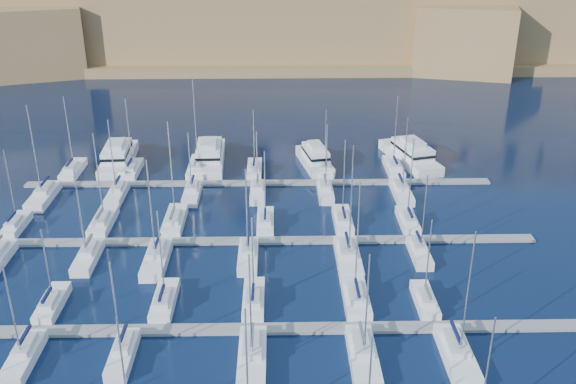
{
  "coord_description": "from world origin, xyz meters",
  "views": [
    {
      "loc": [
        3.32,
        -74.88,
        46.07
      ],
      "look_at": [
        4.85,
        6.0,
        9.96
      ],
      "focal_mm": 40.0,
      "sensor_mm": 36.0,
      "label": 1
    }
  ],
  "objects_px": {
    "motor_yacht_c": "(315,158)",
    "motor_yacht_a": "(118,157)",
    "motor_yacht_b": "(209,156)",
    "motor_yacht_d": "(411,154)"
  },
  "relations": [
    {
      "from": "motor_yacht_b",
      "to": "motor_yacht_c",
      "type": "distance_m",
      "value": 20.55
    },
    {
      "from": "motor_yacht_b",
      "to": "motor_yacht_a",
      "type": "bearing_deg",
      "value": -179.23
    },
    {
      "from": "motor_yacht_a",
      "to": "motor_yacht_c",
      "type": "relative_size",
      "value": 1.21
    },
    {
      "from": "motor_yacht_d",
      "to": "motor_yacht_c",
      "type": "bearing_deg",
      "value": -174.4
    },
    {
      "from": "motor_yacht_c",
      "to": "motor_yacht_d",
      "type": "relative_size",
      "value": 0.78
    },
    {
      "from": "motor_yacht_c",
      "to": "motor_yacht_b",
      "type": "bearing_deg",
      "value": 174.75
    },
    {
      "from": "motor_yacht_a",
      "to": "motor_yacht_b",
      "type": "distance_m",
      "value": 17.69
    },
    {
      "from": "motor_yacht_a",
      "to": "motor_yacht_b",
      "type": "height_order",
      "value": "same"
    },
    {
      "from": "motor_yacht_c",
      "to": "motor_yacht_a",
      "type": "bearing_deg",
      "value": 177.53
    },
    {
      "from": "motor_yacht_b",
      "to": "motor_yacht_d",
      "type": "distance_m",
      "value": 39.37
    }
  ]
}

